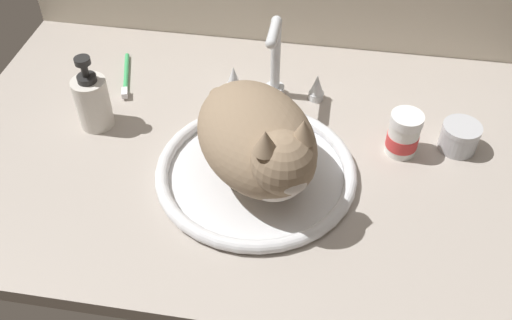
{
  "coord_description": "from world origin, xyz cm",
  "views": [
    {
      "loc": [
        14.78,
        -78.71,
        78.72
      ],
      "look_at": [
        2.98,
        -6.92,
        7.0
      ],
      "focal_mm": 40.48,
      "sensor_mm": 36.0,
      "label": 1
    }
  ],
  "objects_px": {
    "faucet": "(275,68)",
    "soap_pump_bottle": "(93,101)",
    "cat": "(260,142)",
    "metal_jar": "(459,137)",
    "pill_bottle": "(403,135)",
    "toothbrush": "(126,77)",
    "sink_basin": "(256,172)"
  },
  "relations": [
    {
      "from": "faucet",
      "to": "soap_pump_bottle",
      "type": "bearing_deg",
      "value": -156.92
    },
    {
      "from": "cat",
      "to": "metal_jar",
      "type": "height_order",
      "value": "cat"
    },
    {
      "from": "faucet",
      "to": "cat",
      "type": "bearing_deg",
      "value": -87.67
    },
    {
      "from": "soap_pump_bottle",
      "to": "pill_bottle",
      "type": "height_order",
      "value": "soap_pump_bottle"
    },
    {
      "from": "metal_jar",
      "to": "faucet",
      "type": "bearing_deg",
      "value": 164.81
    },
    {
      "from": "faucet",
      "to": "toothbrush",
      "type": "bearing_deg",
      "value": 178.54
    },
    {
      "from": "sink_basin",
      "to": "soap_pump_bottle",
      "type": "relative_size",
      "value": 2.33
    },
    {
      "from": "sink_basin",
      "to": "faucet",
      "type": "height_order",
      "value": "faucet"
    },
    {
      "from": "pill_bottle",
      "to": "toothbrush",
      "type": "distance_m",
      "value": 0.6
    },
    {
      "from": "cat",
      "to": "pill_bottle",
      "type": "xyz_separation_m",
      "value": [
        0.25,
        0.13,
        -0.06
      ]
    },
    {
      "from": "faucet",
      "to": "metal_jar",
      "type": "relative_size",
      "value": 2.86
    },
    {
      "from": "soap_pump_bottle",
      "to": "toothbrush",
      "type": "bearing_deg",
      "value": 86.85
    },
    {
      "from": "soap_pump_bottle",
      "to": "pill_bottle",
      "type": "bearing_deg",
      "value": 1.67
    },
    {
      "from": "faucet",
      "to": "toothbrush",
      "type": "height_order",
      "value": "faucet"
    },
    {
      "from": "faucet",
      "to": "pill_bottle",
      "type": "height_order",
      "value": "faucet"
    },
    {
      "from": "cat",
      "to": "metal_jar",
      "type": "distance_m",
      "value": 0.39
    },
    {
      "from": "sink_basin",
      "to": "cat",
      "type": "relative_size",
      "value": 1.04
    },
    {
      "from": "metal_jar",
      "to": "pill_bottle",
      "type": "distance_m",
      "value": 0.11
    },
    {
      "from": "soap_pump_bottle",
      "to": "toothbrush",
      "type": "distance_m",
      "value": 0.16
    },
    {
      "from": "soap_pump_bottle",
      "to": "metal_jar",
      "type": "bearing_deg",
      "value": 3.56
    },
    {
      "from": "faucet",
      "to": "cat",
      "type": "xyz_separation_m",
      "value": [
        0.01,
        -0.25,
        0.03
      ]
    },
    {
      "from": "metal_jar",
      "to": "cat",
      "type": "bearing_deg",
      "value": -156.92
    },
    {
      "from": "faucet",
      "to": "soap_pump_bottle",
      "type": "relative_size",
      "value": 1.32
    },
    {
      "from": "sink_basin",
      "to": "soap_pump_bottle",
      "type": "bearing_deg",
      "value": 164.71
    },
    {
      "from": "metal_jar",
      "to": "sink_basin",
      "type": "bearing_deg",
      "value": -159.72
    },
    {
      "from": "sink_basin",
      "to": "cat",
      "type": "distance_m",
      "value": 0.09
    },
    {
      "from": "faucet",
      "to": "metal_jar",
      "type": "xyz_separation_m",
      "value": [
        0.37,
        -0.1,
        -0.04
      ]
    },
    {
      "from": "metal_jar",
      "to": "toothbrush",
      "type": "relative_size",
      "value": 0.46
    },
    {
      "from": "cat",
      "to": "sink_basin",
      "type": "bearing_deg",
      "value": 121.98
    },
    {
      "from": "metal_jar",
      "to": "soap_pump_bottle",
      "type": "bearing_deg",
      "value": -176.44
    },
    {
      "from": "toothbrush",
      "to": "sink_basin",
      "type": "bearing_deg",
      "value": -36.6
    },
    {
      "from": "cat",
      "to": "toothbrush",
      "type": "bearing_deg",
      "value": 142.45
    }
  ]
}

